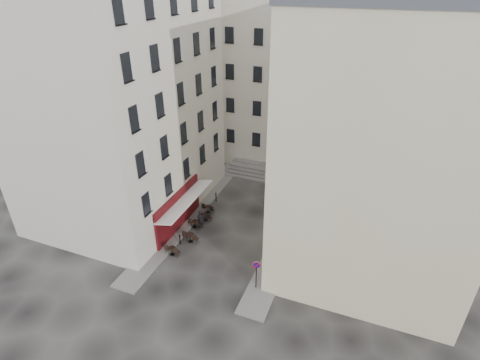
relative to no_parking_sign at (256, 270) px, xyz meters
The scene contains 18 objects.
ground 5.57m from the no_parking_sign, 140.25° to the left, with size 90.00×90.00×0.00m, color black.
sidewalk_left 11.44m from the no_parking_sign, 139.25° to the left, with size 2.00×22.00×0.12m, color slate.
sidewalk_right 6.61m from the no_parking_sign, 86.19° to the left, with size 2.00×18.00×0.12m, color slate.
building_left 18.08m from the no_parking_sign, 156.33° to the left, with size 12.20×16.20×20.60m.
building_right 12.09m from the no_parking_sign, 46.99° to the left, with size 12.20×14.20×18.60m.
building_back 24.18m from the no_parking_sign, 102.77° to the left, with size 18.20×10.20×18.60m.
cafe_storefront 9.47m from the no_parking_sign, 152.39° to the left, with size 1.74×7.30×3.50m.
stone_steps 16.53m from the no_parking_sign, 104.32° to the left, with size 9.00×3.15×0.80m.
bollard_near 7.80m from the no_parking_sign, 161.94° to the left, with size 0.12×0.12×0.98m.
bollard_mid 9.47m from the no_parking_sign, 141.20° to the left, with size 0.12×0.12×0.98m.
bollard_far 11.97m from the no_parking_sign, 127.96° to the left, with size 0.12×0.12×0.98m.
no_parking_sign is the anchor object (origin of this frame).
bistro_table_a 7.42m from the no_parking_sign, behind, with size 1.25×0.58×0.88m.
bistro_table_b 7.41m from the no_parking_sign, 155.89° to the left, with size 1.36×0.64×0.96m.
bistro_table_c 8.85m from the no_parking_sign, 146.29° to the left, with size 1.17×0.55×0.82m.
bistro_table_d 9.29m from the no_parking_sign, 138.14° to the left, with size 1.13×0.53×0.80m.
bistro_table_e 10.38m from the no_parking_sign, 134.30° to the left, with size 1.22×0.57×0.86m.
pedestrian 8.55m from the no_parking_sign, 143.15° to the left, with size 0.58×0.38×1.59m, color #232328.
Camera 1 is at (9.99, -21.61, 19.32)m, focal length 28.00 mm.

